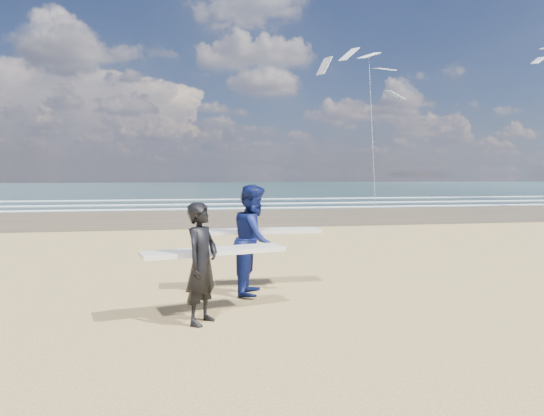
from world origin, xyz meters
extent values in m
cube|color=#473926|center=(20.00, 18.00, 0.01)|extent=(220.00, 12.00, 0.01)
cube|color=#1A383B|center=(20.00, 72.00, 0.01)|extent=(220.00, 100.00, 0.02)
cube|color=white|center=(20.00, 22.80, 0.05)|extent=(220.00, 0.50, 0.05)
cube|color=white|center=(20.00, 27.50, 0.05)|extent=(220.00, 0.50, 0.05)
cube|color=white|center=(20.00, 34.00, 0.05)|extent=(220.00, 0.50, 0.05)
imported|color=black|center=(0.27, -0.35, 0.89)|extent=(0.71, 0.78, 1.78)
cube|color=silver|center=(0.47, 0.00, 1.01)|extent=(2.26, 1.02, 0.07)
imported|color=#0E174F|center=(1.28, 1.27, 1.00)|extent=(1.00, 1.15, 2.00)
cube|color=silver|center=(1.48, 1.62, 1.11)|extent=(2.20, 0.54, 0.07)
cube|color=slate|center=(12.11, 21.69, 0.05)|extent=(0.12, 0.12, 0.10)
camera|label=1|loc=(0.01, -7.40, 2.19)|focal=32.00mm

